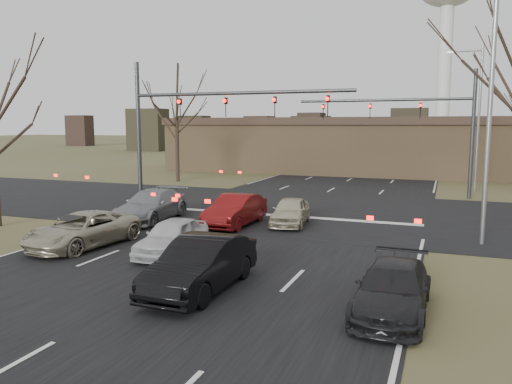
# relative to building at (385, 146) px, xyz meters

# --- Properties ---
(ground) EXTENTS (360.00, 360.00, 0.00)m
(ground) POSITION_rel_building_xyz_m (-2.00, -38.00, -2.67)
(ground) COLOR #494A27
(ground) RESTS_ON ground
(road_main) EXTENTS (14.00, 300.00, 0.02)m
(road_main) POSITION_rel_building_xyz_m (-2.00, 22.00, -2.66)
(road_main) COLOR black
(road_main) RESTS_ON ground
(road_cross) EXTENTS (200.00, 14.00, 0.02)m
(road_cross) POSITION_rel_building_xyz_m (-2.00, -23.00, -2.65)
(road_cross) COLOR black
(road_cross) RESTS_ON ground
(building) EXTENTS (42.40, 10.40, 5.30)m
(building) POSITION_rel_building_xyz_m (0.00, 0.00, 0.00)
(building) COLOR #8D6F4C
(building) RESTS_ON ground
(mast_arm_near) EXTENTS (12.12, 0.24, 8.00)m
(mast_arm_near) POSITION_rel_building_xyz_m (-7.23, -25.00, 2.41)
(mast_arm_near) COLOR #383A3D
(mast_arm_near) RESTS_ON ground
(mast_arm_far) EXTENTS (11.12, 0.24, 8.00)m
(mast_arm_far) POSITION_rel_building_xyz_m (4.18, -15.00, 2.35)
(mast_arm_far) COLOR #383A3D
(mast_arm_far) RESTS_ON ground
(streetlight_right_near) EXTENTS (2.34, 0.25, 10.00)m
(streetlight_right_near) POSITION_rel_building_xyz_m (6.82, -28.00, 2.92)
(streetlight_right_near) COLOR gray
(streetlight_right_near) RESTS_ON ground
(streetlight_right_far) EXTENTS (2.34, 0.25, 10.00)m
(streetlight_right_far) POSITION_rel_building_xyz_m (7.32, -11.00, 2.92)
(streetlight_right_far) COLOR gray
(streetlight_right_far) RESTS_ON ground
(tree_left_far) EXTENTS (5.70, 5.70, 9.50)m
(tree_left_far) POSITION_rel_building_xyz_m (-15.00, -13.00, 4.68)
(tree_left_far) COLOR black
(tree_left_far) RESTS_ON ground
(car_silver_suv) EXTENTS (2.62, 4.90, 1.31)m
(car_silver_suv) POSITION_rel_building_xyz_m (-7.17, -33.80, -2.01)
(car_silver_suv) COLOR #A9A489
(car_silver_suv) RESTS_ON ground
(car_white_sedan) EXTENTS (1.76, 3.90, 1.30)m
(car_white_sedan) POSITION_rel_building_xyz_m (-3.42, -33.58, -2.02)
(car_white_sedan) COLOR silver
(car_white_sedan) RESTS_ON ground
(car_black_hatch) EXTENTS (1.60, 4.53, 1.49)m
(car_black_hatch) POSITION_rel_building_xyz_m (-0.65, -36.71, -1.92)
(car_black_hatch) COLOR black
(car_black_hatch) RESTS_ON ground
(car_charcoal_sedan) EXTENTS (1.74, 4.17, 1.20)m
(car_charcoal_sedan) POSITION_rel_building_xyz_m (4.50, -36.54, -2.06)
(car_charcoal_sedan) COLOR black
(car_charcoal_sedan) RESTS_ON ground
(car_grey_ahead) EXTENTS (2.44, 5.20, 1.47)m
(car_grey_ahead) POSITION_rel_building_xyz_m (-7.68, -28.30, -1.93)
(car_grey_ahead) COLOR gray
(car_grey_ahead) RESTS_ON ground
(car_red_ahead) EXTENTS (1.59, 4.38, 1.43)m
(car_red_ahead) POSITION_rel_building_xyz_m (-3.35, -28.08, -1.95)
(car_red_ahead) COLOR #610D0E
(car_red_ahead) RESTS_ON ground
(car_silver_ahead) EXTENTS (1.97, 3.91, 1.28)m
(car_silver_ahead) POSITION_rel_building_xyz_m (-1.05, -26.97, -2.03)
(car_silver_ahead) COLOR #BFBA9B
(car_silver_ahead) RESTS_ON ground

